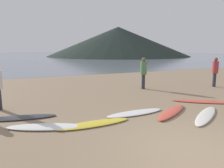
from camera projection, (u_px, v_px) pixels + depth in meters
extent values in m
cube|color=#8C7559|center=(80.00, 85.00, 13.82)|extent=(120.00, 120.00, 0.20)
cube|color=slate|center=(35.00, 56.00, 62.73)|extent=(140.00, 100.00, 0.01)
cone|color=black|center=(118.00, 41.00, 59.90)|extent=(40.06, 40.06, 8.23)
ellipsoid|color=#333338|center=(20.00, 118.00, 6.95)|extent=(2.38, 0.93, 0.07)
ellipsoid|color=white|center=(47.00, 127.00, 6.12)|extent=(2.39, 1.36, 0.08)
ellipsoid|color=yellow|center=(94.00, 124.00, 6.38)|extent=(2.35, 0.59, 0.07)
ellipsoid|color=white|center=(135.00, 113.00, 7.45)|extent=(2.27, 0.66, 0.07)
ellipsoid|color=#D84C38|center=(172.00, 112.00, 7.52)|extent=(2.17, 1.59, 0.09)
ellipsoid|color=silver|center=(206.00, 115.00, 7.19)|extent=(2.37, 1.74, 0.07)
ellipsoid|color=#D84C38|center=(203.00, 101.00, 9.04)|extent=(2.49, 1.94, 0.06)
cylinder|color=#2D2D38|center=(143.00, 82.00, 11.93)|extent=(0.20, 0.20, 0.84)
cylinder|color=#4C7A4C|center=(144.00, 68.00, 11.79)|extent=(0.36, 0.36, 0.73)
sphere|color=brown|center=(144.00, 60.00, 11.71)|extent=(0.24, 0.24, 0.24)
cylinder|color=#2D2D38|center=(214.00, 80.00, 12.58)|extent=(0.20, 0.20, 0.82)
cylinder|color=#9E3338|center=(215.00, 67.00, 12.45)|extent=(0.36, 0.36, 0.71)
sphere|color=brown|center=(216.00, 59.00, 12.37)|extent=(0.23, 0.23, 0.23)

